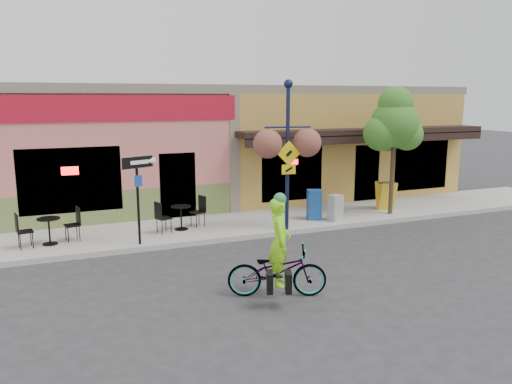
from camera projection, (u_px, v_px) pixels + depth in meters
ground at (307, 238)px, 14.66m from camera, size 90.00×90.00×0.00m
sidewalk at (278, 221)px, 16.47m from camera, size 24.00×3.00×0.15m
curb at (298, 231)px, 15.15m from camera, size 24.00×0.12×0.15m
building at (224, 141)px, 21.06m from camera, size 18.20×8.20×4.50m
bicycle at (277, 271)px, 10.31m from camera, size 2.17×1.41×1.08m
cyclist_rider at (279, 253)px, 10.26m from camera, size 0.65×0.78×1.83m
lamp_post at (287, 156)px, 14.68m from camera, size 1.47×0.71×4.45m
one_way_sign at (138, 201)px, 13.33m from camera, size 0.92×0.54×2.40m
cafe_set_left at (49, 227)px, 13.44m from camera, size 1.72×1.09×0.96m
cafe_set_right at (181, 214)px, 14.97m from camera, size 1.76×1.25×0.95m
newspaper_box_blue at (314, 205)px, 16.25m from camera, size 0.54×0.51×0.98m
newspaper_box_grey at (335, 208)px, 16.09m from camera, size 0.45×0.43×0.84m
street_tree at (393, 151)px, 16.73m from camera, size 1.82×1.82×4.35m
sandwich_board at (388, 196)px, 17.55m from camera, size 0.66×0.53×0.99m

